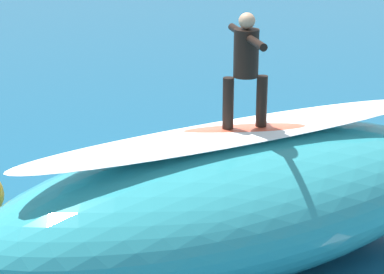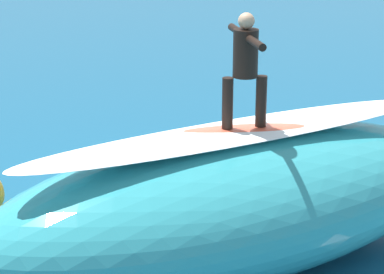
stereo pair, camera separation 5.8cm
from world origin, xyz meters
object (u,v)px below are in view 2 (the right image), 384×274
object	(u,v)px
surfboard_riding	(244,130)
surfer_paddling	(151,173)
surfboard_paddling	(153,185)
surfer_riding	(245,62)

from	to	relation	value
surfboard_riding	surfer_paddling	xyz separation A→B (m)	(0.89, -3.13, -1.76)
surfboard_riding	surfer_paddling	bearing A→B (deg)	-76.39
surfer_paddling	surfboard_paddling	bearing A→B (deg)	0.00
surfboard_riding	surfer_paddling	distance (m)	3.70
surfer_paddling	surfer_riding	bearing A→B (deg)	4.97
surfer_riding	surfer_paddling	world-z (taller)	surfer_riding
surfer_riding	surfboard_paddling	distance (m)	4.23
surfboard_paddling	surfer_paddling	bearing A→B (deg)	-180.00
surfboard_paddling	surfer_paddling	xyz separation A→B (m)	(0.03, -0.13, 0.18)
surfer_riding	surfer_paddling	xyz separation A→B (m)	(0.89, -3.13, -2.68)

